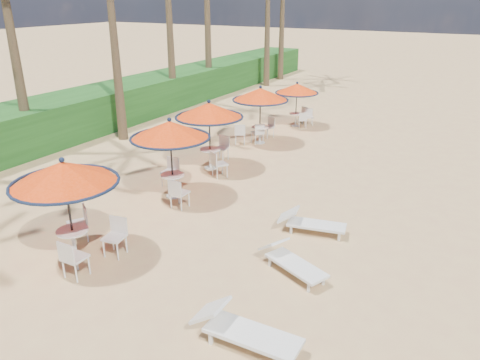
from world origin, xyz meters
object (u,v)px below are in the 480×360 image
object	(u,v)px
lounger_near	(242,329)
station_1	(170,137)
station_4	(298,94)
lounger_mid	(290,260)
lounger_far	(309,222)
station_3	(260,101)
station_2	(210,117)
station_0	(68,186)

from	to	relation	value
lounger_near	station_1	bearing A→B (deg)	135.72
station_4	lounger_mid	xyz separation A→B (m)	(4.96, -12.25, -1.29)
lounger_far	lounger_near	bearing A→B (deg)	-95.13
station_3	lounger_mid	distance (m)	10.42
station_1	station_2	xyz separation A→B (m)	(-0.34, 2.83, -0.01)
station_2	station_3	world-z (taller)	station_2
station_4	lounger_far	size ratio (longest dim) A/B	1.15
station_3	lounger_far	size ratio (longest dim) A/B	1.32
station_1	lounger_far	distance (m)	5.03
station_0	station_2	size ratio (longest dim) A/B	1.01
station_4	lounger_mid	world-z (taller)	station_4
station_1	lounger_near	size ratio (longest dim) A/B	1.23
station_4	station_0	bearing A→B (deg)	-89.61
station_1	station_4	size ratio (longest dim) A/B	1.19
station_3	lounger_near	distance (m)	12.89
station_0	station_1	xyz separation A→B (m)	(-0.20, 4.21, 0.06)
lounger_mid	station_4	bearing A→B (deg)	136.00
station_4	lounger_near	bearing A→B (deg)	-70.95
lounger_far	station_1	bearing A→B (deg)	166.19
station_3	lounger_mid	world-z (taller)	station_3
station_0	lounger_near	xyz separation A→B (m)	(5.07, -0.74, -1.57)
station_2	lounger_near	xyz separation A→B (m)	(5.61, -7.78, -1.63)
station_0	lounger_near	bearing A→B (deg)	-8.34
station_2	lounger_mid	bearing A→B (deg)	-43.15
station_1	lounger_near	distance (m)	7.42
station_3	lounger_mid	bearing A→B (deg)	-58.89
station_2	lounger_far	bearing A→B (deg)	-30.69
station_4	lounger_near	distance (m)	15.88
station_1	lounger_mid	size ratio (longest dim) A/B	1.35
station_1	lounger_near	xyz separation A→B (m)	(5.27, -4.96, -1.64)
station_3	lounger_near	world-z (taller)	station_3
lounger_far	station_3	bearing A→B (deg)	114.86
station_2	station_3	distance (m)	3.77
station_0	station_3	world-z (taller)	station_0
station_0	lounger_mid	distance (m)	5.49
lounger_near	lounger_mid	distance (m)	2.73
station_4	lounger_near	world-z (taller)	station_4
lounger_mid	lounger_near	bearing A→B (deg)	-61.63
station_1	lounger_near	bearing A→B (deg)	-43.22
station_2	station_4	xyz separation A→B (m)	(0.45, 7.18, -0.38)
station_1	lounger_far	world-z (taller)	station_1
lounger_near	lounger_far	xyz separation A→B (m)	(-0.54, 4.77, -0.05)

